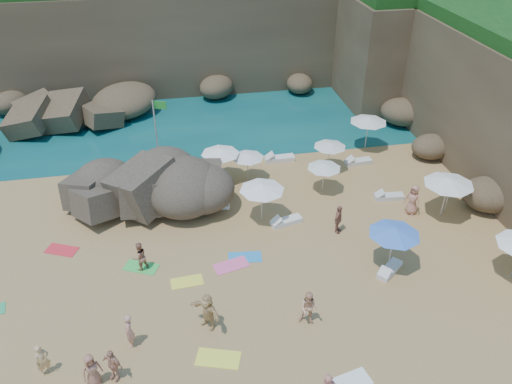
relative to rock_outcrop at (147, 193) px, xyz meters
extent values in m
plane|color=tan|center=(3.76, -7.05, 0.00)|extent=(120.00, 120.00, 0.00)
plane|color=#0C4751|center=(3.76, 22.95, 0.00)|extent=(120.00, 120.00, 0.00)
cube|color=brown|center=(5.76, 17.95, 4.00)|extent=(44.00, 8.00, 8.00)
cube|color=brown|center=(22.76, 0.95, 4.00)|extent=(8.00, 30.00, 8.00)
cube|color=brown|center=(20.76, 12.95, 4.00)|extent=(10.00, 12.00, 8.00)
cylinder|color=white|center=(-11.24, 22.95, 3.00)|extent=(0.10, 0.10, 6.00)
cylinder|color=silver|center=(0.82, 3.27, 2.21)|extent=(0.09, 0.09, 4.43)
cube|color=#238D2C|center=(1.25, 3.27, 4.07)|extent=(0.74, 0.31, 0.50)
cylinder|color=silver|center=(6.08, 0.37, 0.88)|extent=(0.05, 0.05, 1.75)
cone|color=white|center=(6.08, 0.37, 1.71)|extent=(1.97, 1.97, 0.30)
cylinder|color=silver|center=(4.48, 0.65, 1.03)|extent=(0.06, 0.06, 2.06)
cone|color=white|center=(4.48, 0.65, 2.01)|extent=(2.31, 2.31, 0.35)
cylinder|color=silver|center=(14.62, 2.92, 1.10)|extent=(0.06, 0.06, 2.19)
cone|color=silver|center=(14.62, 2.92, 2.14)|extent=(2.46, 2.46, 0.37)
cylinder|color=silver|center=(11.29, 0.70, 0.90)|extent=(0.05, 0.05, 1.80)
cone|color=silver|center=(11.29, 0.70, 1.76)|extent=(2.02, 2.02, 0.31)
cylinder|color=silver|center=(16.26, -4.98, 1.05)|extent=(0.06, 0.06, 2.11)
cone|color=white|center=(16.26, -4.98, 2.06)|extent=(2.37, 2.37, 0.36)
cylinder|color=silver|center=(10.20, -1.65, 0.88)|extent=(0.05, 0.05, 1.76)
cone|color=silver|center=(10.20, -1.65, 1.71)|extent=(1.97, 1.97, 0.30)
cylinder|color=silver|center=(15.87, -5.29, 1.16)|extent=(0.07, 0.07, 2.32)
cone|color=white|center=(15.87, -5.29, 2.26)|extent=(2.60, 2.60, 0.40)
cylinder|color=silver|center=(6.13, -3.78, 1.07)|extent=(0.06, 0.06, 2.14)
cone|color=white|center=(6.13, -3.78, 2.09)|extent=(2.41, 2.41, 0.37)
cylinder|color=silver|center=(11.41, -8.58, 1.08)|extent=(0.06, 0.06, 2.16)
cone|color=#3F75D8|center=(11.41, -8.58, 2.10)|extent=(2.42, 2.42, 0.37)
cube|color=white|center=(3.79, -2.17, 0.12)|extent=(1.64, 0.78, 0.24)
cube|color=silver|center=(13.43, 0.99, 0.14)|extent=(1.79, 0.72, 0.27)
cube|color=silver|center=(8.51, 2.29, 0.15)|extent=(1.96, 0.69, 0.30)
cube|color=white|center=(7.36, -4.39, 0.13)|extent=(1.80, 0.98, 0.27)
cube|color=silver|center=(13.76, -3.16, 0.13)|extent=(1.72, 0.71, 0.26)
cube|color=silver|center=(11.29, -9.00, 0.13)|extent=(1.60, 1.45, 0.25)
cube|color=#FFF543|center=(1.77, -7.93, 0.01)|extent=(1.53, 0.84, 0.03)
cube|color=white|center=(7.39, -14.43, 0.01)|extent=(1.71, 1.11, 0.03)
cube|color=red|center=(-4.26, -4.49, 0.01)|extent=(1.76, 1.36, 0.03)
cube|color=#288DD7|center=(4.70, -6.72, 0.01)|extent=(1.71, 0.99, 0.03)
cube|color=pink|center=(3.95, -7.20, 0.01)|extent=(1.82, 1.22, 0.03)
cube|color=green|center=(-0.32, -6.52, 0.01)|extent=(1.80, 1.40, 0.03)
cube|color=#FFFE43|center=(2.67, -12.47, 0.02)|extent=(1.90, 1.35, 0.03)
imported|color=tan|center=(-3.83, -11.90, 0.74)|extent=(0.64, 0.58, 1.47)
imported|color=#A56B52|center=(-0.31, -6.63, 0.77)|extent=(0.94, 0.88, 1.53)
imported|color=#DAB37B|center=(1.73, 1.61, 0.81)|extent=(1.10, 0.62, 1.61)
imported|color=#9D634E|center=(9.82, -5.58, 0.81)|extent=(0.87, 0.99, 1.61)
imported|color=tan|center=(14.35, -4.72, 0.89)|extent=(0.91, 0.98, 1.78)
imported|color=#AA8455|center=(-3.03, 1.06, 0.78)|extent=(1.50, 0.77, 1.56)
imported|color=tan|center=(-0.68, -11.14, 0.81)|extent=(0.41, 0.60, 1.61)
imported|color=tan|center=(-1.25, -12.62, 0.18)|extent=(1.58, 1.73, 0.36)
imported|color=#9F674F|center=(-1.98, -12.73, 0.20)|extent=(1.37, 1.67, 0.40)
imported|color=tan|center=(2.47, -10.74, 0.23)|extent=(2.33, 2.32, 0.46)
imported|color=#DFA47E|center=(6.62, -11.33, 0.31)|extent=(1.39, 1.83, 0.62)
camera|label=1|loc=(1.78, -25.22, 16.24)|focal=35.00mm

